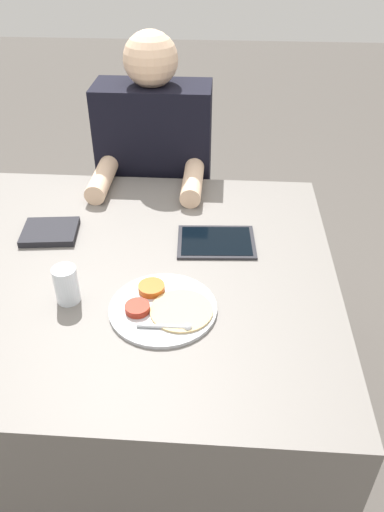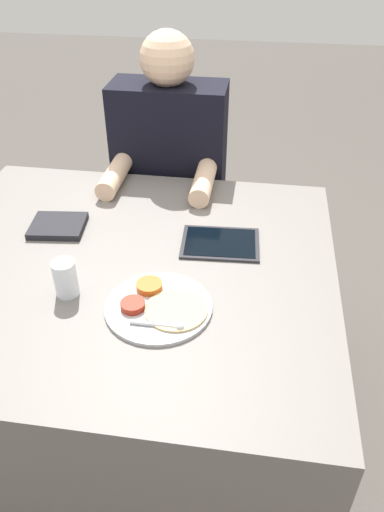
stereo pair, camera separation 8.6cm
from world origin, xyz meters
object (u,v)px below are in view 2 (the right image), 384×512
at_px(thali_tray, 159,306).
at_px(person_diner, 171,200).
at_px(tablet_device, 220,243).
at_px(red_notebook, 58,226).
at_px(drinking_glass, 65,278).

xyz_separation_m(thali_tray, person_diner, (-0.13, 0.84, -0.18)).
height_order(tablet_device, person_diner, person_diner).
height_order(red_notebook, tablet_device, red_notebook).
height_order(thali_tray, drinking_glass, drinking_glass).
xyz_separation_m(red_notebook, drinking_glass, (0.14, -0.29, 0.04)).
bearing_deg(red_notebook, person_diner, 63.65).
bearing_deg(tablet_device, person_diner, 115.34).
relative_size(red_notebook, drinking_glass, 1.78).
height_order(thali_tray, tablet_device, thali_tray).
height_order(person_diner, drinking_glass, person_diner).
bearing_deg(drinking_glass, thali_tray, -5.10).
distance_m(person_diner, drinking_glass, 0.85).
xyz_separation_m(thali_tray, red_notebook, (-0.38, 0.32, 0.00)).
bearing_deg(tablet_device, drinking_glass, -142.68).
distance_m(red_notebook, person_diner, 0.61).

